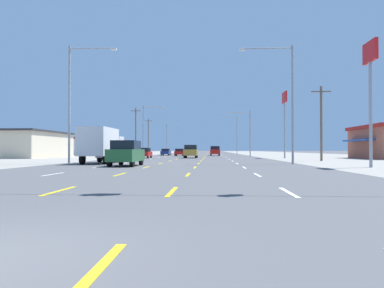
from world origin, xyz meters
TOP-DOWN VIEW (x-y plane):
  - ground_plane at (0.00, 66.00)m, footprint 572.00×572.00m
  - lot_apron_left at (-24.75, 66.00)m, footprint 28.00×440.00m
  - lot_apron_right at (24.75, 66.00)m, footprint 28.00×440.00m
  - lane_markings at (0.00, 104.50)m, footprint 10.64×227.60m
  - signal_span_wire at (0.24, 8.46)m, footprint 27.43×0.53m
  - suv_inner_left_nearest at (-3.72, 24.21)m, footprint 1.98×4.90m
  - box_truck_far_left_near at (-7.22, 29.24)m, footprint 2.40×7.20m
  - hatchback_far_left_mid at (-7.12, 50.31)m, footprint 1.72×3.90m
  - suv_center_turn_midfar at (-0.24, 51.69)m, footprint 1.98×4.90m
  - sedan_inner_left_far at (-3.46, 68.80)m, footprint 1.80×4.50m
  - suv_inner_right_farther at (3.61, 71.38)m, footprint 1.98×4.90m
  - sedan_far_left_farthest at (-6.95, 74.35)m, footprint 1.80×4.50m
  - hatchback_inner_right_distant_a at (3.41, 112.86)m, footprint 1.72×3.90m
  - suv_inner_right_distant_b at (3.54, 125.82)m, footprint 1.98×4.90m
  - storefront_left_row_1 at (-28.29, 52.92)m, footprint 13.31×16.02m
  - storefront_left_row_2 at (-25.94, 85.06)m, footprint 11.64×13.08m
  - pole_sign_right_row_0 at (14.36, 22.84)m, footprint 0.24×2.12m
  - pole_sign_right_row_1 at (13.76, 50.94)m, footprint 0.24×2.78m
  - streetlight_left_row_0 at (-9.72, 28.91)m, footprint 4.50×0.26m
  - streetlight_right_row_0 at (9.66, 28.91)m, footprint 4.85×0.26m
  - streetlight_left_row_1 at (-9.70, 65.21)m, footprint 4.33×0.26m
  - streetlight_right_row_1 at (9.72, 65.21)m, footprint 3.94×0.26m
  - streetlight_left_row_2 at (-9.70, 101.52)m, footprint 4.11×0.26m
  - streetlight_right_row_2 at (9.69, 101.52)m, footprint 4.66×0.26m
  - utility_pole_right_row_0 at (15.31, 37.97)m, footprint 2.20×0.26m
  - utility_pole_left_row_1 at (-13.60, 74.82)m, footprint 2.20×0.26m
  - utility_pole_left_row_2 at (-15.57, 101.85)m, footprint 2.20×0.26m

SIDE VIEW (x-z plane):
  - ground_plane at x=0.00m, z-range 0.00..0.00m
  - lot_apron_left at x=-24.75m, z-range 0.00..0.01m
  - lot_apron_right at x=24.75m, z-range 0.00..0.01m
  - lane_markings at x=0.00m, z-range 0.00..0.01m
  - sedan_inner_left_far at x=-3.46m, z-range 0.03..1.49m
  - sedan_far_left_farthest at x=-6.95m, z-range 0.03..1.49m
  - hatchback_far_left_mid at x=-7.12m, z-range 0.01..1.55m
  - hatchback_inner_right_distant_a at x=3.41m, z-range 0.01..1.55m
  - suv_inner_left_nearest at x=-3.72m, z-range 0.04..2.02m
  - suv_center_turn_midfar at x=-0.24m, z-range 0.04..2.02m
  - suv_inner_right_farther at x=3.61m, z-range 0.04..2.02m
  - suv_inner_right_distant_b at x=3.54m, z-range 0.04..2.02m
  - box_truck_far_left_near at x=-7.22m, z-range 0.22..3.45m
  - storefront_left_row_2 at x=-25.94m, z-range 0.02..4.18m
  - storefront_left_row_1 at x=-28.29m, z-range 0.01..4.23m
  - utility_pole_right_row_0 at x=15.31m, z-range 0.19..8.64m
  - streetlight_right_row_1 at x=9.72m, z-range 0.73..9.29m
  - streetlight_left_row_2 at x=-9.70m, z-range 0.75..9.48m
  - utility_pole_left_row_2 at x=-15.57m, z-range 0.20..10.47m
  - utility_pole_left_row_1 at x=-13.60m, z-range 0.20..10.53m
  - streetlight_left_row_1 at x=-9.70m, z-range 0.79..10.47m
  - signal_span_wire at x=0.24m, z-range 1.15..11.07m
  - streetlight_right_row_0 at x=9.66m, z-range 0.87..11.49m
  - streetlight_left_row_0 at x=-9.72m, z-range 0.83..11.68m
  - streetlight_right_row_2 at x=9.69m, z-range 0.85..11.66m
  - pole_sign_right_row_0 at x=14.36m, z-range 2.32..11.40m
  - pole_sign_right_row_1 at x=13.76m, z-range 2.79..12.64m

